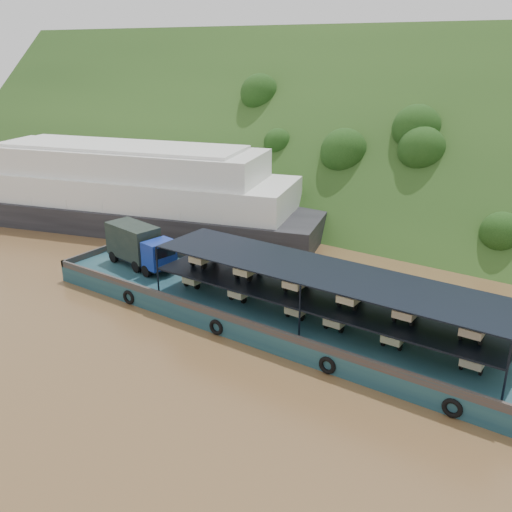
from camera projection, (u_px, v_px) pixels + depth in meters
The scene contains 4 objects.
ground at pixel (255, 319), 38.69m from camera, with size 160.00×160.00×0.00m, color brown.
hillside at pixel (433, 204), 66.32m from camera, with size 140.00×28.00×28.00m, color #1E3C15.
cargo_barge at pixel (263, 305), 38.21m from camera, with size 35.00×7.18×4.54m.
passenger_ferry at pixel (127, 190), 57.93m from camera, with size 41.69×21.41×8.20m.
Camera 1 is at (20.05, -28.43, 17.46)m, focal length 40.00 mm.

